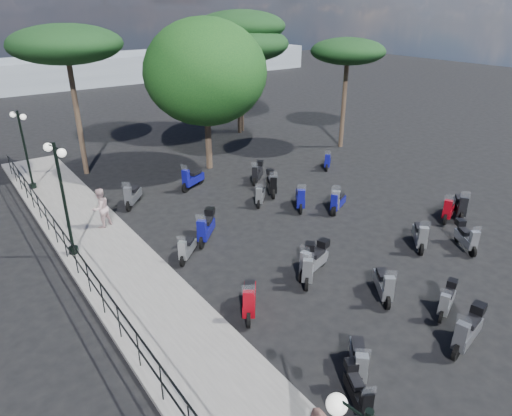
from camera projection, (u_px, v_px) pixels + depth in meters
ground at (312, 252)px, 17.57m from camera, size 120.00×120.00×0.00m
sidewalk at (120, 269)px, 16.30m from camera, size 3.00×30.00×0.15m
railing at (81, 263)px, 15.12m from camera, size 0.04×26.04×1.10m
lamp_post_1 at (63, 193)px, 16.19m from camera, size 0.52×1.25×4.31m
lamp_post_2 at (24, 145)px, 22.26m from camera, size 0.57×1.11×3.94m
pedestrian_far at (101, 208)px, 18.89m from camera, size 1.00×0.91×1.69m
scooter_0 at (358, 360)px, 11.61m from camera, size 1.23×1.33×1.36m
scooter_1 at (358, 392)px, 10.71m from camera, size 0.84×1.38×1.18m
scooter_2 at (249, 300)px, 13.90m from camera, size 1.21×1.55×1.47m
scooter_3 at (187, 249)px, 16.92m from camera, size 1.19×1.11×1.22m
scooter_4 at (206, 228)px, 18.21m from camera, size 1.44×1.43×1.48m
scooter_5 at (133, 196)px, 21.33m from camera, size 1.27×1.42×1.43m
scooter_7 at (447, 300)px, 13.97m from camera, size 1.42×0.75×1.19m
scooter_8 at (308, 266)px, 15.63m from camera, size 1.38×1.39×1.42m
scooter_9 at (314, 260)px, 15.95m from camera, size 1.75×0.81×1.43m
scooter_10 at (260, 196)px, 21.55m from camera, size 1.15×1.18×1.24m
scooter_11 at (192, 179)px, 23.32m from camera, size 1.71×1.00×1.47m
scooter_12 at (468, 331)px, 12.54m from camera, size 1.80×0.68×1.44m
scooter_13 at (384, 285)px, 14.67m from camera, size 1.16×1.47×1.40m
scooter_14 at (300, 198)px, 21.05m from camera, size 1.22×1.51×1.46m
scooter_15 at (338, 203)px, 20.77m from camera, size 1.50×0.86×1.29m
scooter_16 at (272, 184)px, 22.66m from camera, size 1.06×1.61×1.41m
scooter_18 at (466, 238)px, 17.60m from camera, size 1.01×1.46×1.30m
scooter_19 at (420, 236)px, 17.70m from camera, size 1.37×1.33×1.43m
scooter_20 at (336, 200)px, 20.91m from camera, size 1.42×1.32×1.46m
scooter_21 at (272, 186)px, 22.66m from camera, size 0.95×1.26×1.18m
scooter_22 at (257, 173)px, 24.19m from camera, size 1.33×1.18×1.29m
scooter_25 at (460, 206)px, 20.21m from camera, size 1.52×1.28×1.49m
scooter_26 at (449, 209)px, 19.99m from camera, size 1.67×0.88×1.41m
scooter_27 at (328, 161)px, 26.17m from camera, size 1.20×1.10×1.22m
broadleaf_tree at (205, 73)px, 24.24m from camera, size 6.59×6.59×8.16m
pine_0 at (238, 44)px, 30.97m from camera, size 6.88×6.88×7.36m
pine_1 at (241, 26)px, 31.02m from camera, size 6.09×6.09×8.33m
pine_2 at (66, 45)px, 22.77m from camera, size 5.63×5.63×7.84m
pine_3 at (348, 52)px, 27.84m from camera, size 4.58×4.58×6.83m
distant_hills at (37, 74)px, 50.18m from camera, size 70.00×8.00×3.00m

